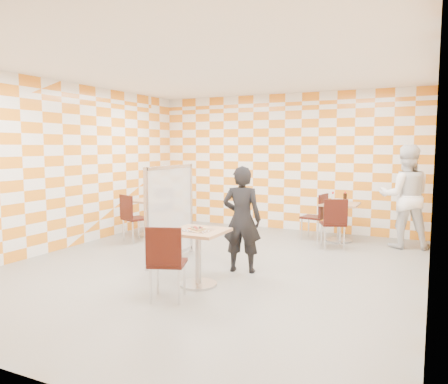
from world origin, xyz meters
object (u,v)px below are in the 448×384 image
Objects in this scene: main_table at (198,248)px; man_dark at (242,219)px; chair_second_side at (318,213)px; chair_empty_near at (131,214)px; partition at (170,212)px; soda_bottle at (345,198)px; man_white at (405,196)px; chair_main_front at (166,257)px; sport_bottle at (333,197)px; second_table at (339,215)px; empty_table at (150,211)px; chair_empty_far at (163,205)px; chair_second_front at (334,220)px.

man_dark reaches higher than main_table.
chair_second_side is 1.00× the size of chair_empty_near.
partition is at bearing -124.79° from chair_second_side.
man_white is at bearing -0.78° from soda_bottle.
chair_main_front and chair_second_side have the same top height.
sport_bottle is (3.44, 1.99, 0.29)m from chair_empty_near.
chair_main_front is 4.51m from soda_bottle.
chair_empty_near is 0.59× the size of man_dark.
chair_main_front is (-1.19, -4.31, 0.04)m from second_table.
chair_second_side is 0.45m from sport_bottle.
sport_bottle is (-0.17, 0.16, 0.33)m from second_table.
man_white reaches higher than chair_main_front.
man_dark is (-0.49, -2.64, 0.24)m from chair_second_side.
chair_main_front is 4.28m from chair_second_side.
man_white is 8.18× the size of soda_bottle.
empty_table is 3.42m from chair_second_side.
empty_table is 4.97m from man_white.
man_dark is at bearing -29.95° from empty_table.
sport_bottle is at bearing 10.41° from chair_empty_far.
chair_main_front reaches higher than main_table.
chair_empty_far is 3.67m from sport_bottle.
main_table is 3.26× the size of soda_bottle.
sport_bottle reaches higher than second_table.
man_white is at bearing 3.22° from chair_second_side.
chair_main_front is 1.61m from man_dark.
empty_table is 3.20m from man_dark.
sport_bottle is (2.01, 2.82, 0.05)m from partition.
chair_main_front is at bearing -45.64° from chair_empty_near.
partition is at bearing -129.33° from second_table.
empty_table is at bearing -162.12° from chair_second_side.
partition is at bearing -139.24° from chair_second_front.
empty_table is 0.69m from chair_empty_near.
empty_table is at bearing -162.56° from second_table.
chair_empty_near is at bearing 7.39° from man_white.
chair_main_front is 4.92m from man_white.
man_dark is (0.30, 1.57, 0.24)m from chair_main_front.
chair_second_side is at bearing -168.28° from soda_bottle.
chair_empty_near is at bearing -83.19° from chair_empty_far.
chair_empty_near is (-3.66, -1.10, 0.00)m from chair_second_front.
chair_main_front is 0.49× the size of man_white.
partition reaches higher than chair_empty_near.
chair_empty_near is 5.13m from man_white.
empty_table is at bearing -0.28° from man_white.
main_table is 1.41m from partition.
second_table is at bearing -42.23° from sport_bottle.
second_table is 3.45m from partition.
man_dark is at bearing 72.65° from main_table.
second_table is 0.81× the size of chair_second_side.
man_white is (3.35, 2.65, 0.15)m from partition.
chair_second_front is 0.97m from sport_bottle.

